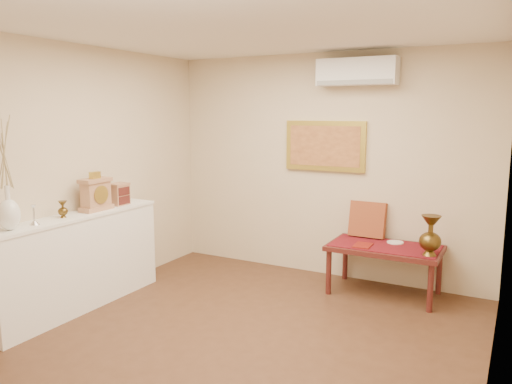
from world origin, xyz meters
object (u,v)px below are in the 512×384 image
Objects in this scene: brass_urn_tall at (431,231)px; display_ledge at (77,262)px; mantel_clock at (96,194)px; wooden_chest at (119,194)px; low_table at (385,252)px; white_vase at (6,174)px.

display_ledge is at bearing -151.57° from brass_urn_tall.
brass_urn_tall is 3.62m from display_ledge.
mantel_clock is 0.36m from wooden_chest.
low_table is at bearing 161.44° from brass_urn_tall.
mantel_clock is 1.68× the size of wooden_chest.
mantel_clock reaches higher than wooden_chest.
wooden_chest is 3.01m from low_table.
white_vase is at bearing -135.57° from low_table.
white_vase is at bearing -89.76° from wooden_chest.
mantel_clock is (0.01, 1.01, -0.33)m from white_vase.
white_vase is at bearing -142.24° from brass_urn_tall.
display_ledge reaches higher than low_table.
white_vase reaches higher than display_ledge.
wooden_chest is (-0.01, 0.35, -0.05)m from mantel_clock.
low_table is at bearing 31.13° from mantel_clock.
white_vase reaches higher than mantel_clock.
display_ledge is 3.27m from low_table.
mantel_clock reaches higher than low_table.
brass_urn_tall is 1.22× the size of mantel_clock.
white_vase reaches higher than wooden_chest.
low_table is (2.65, 1.60, -0.67)m from mantel_clock.
mantel_clock is 0.34× the size of low_table.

